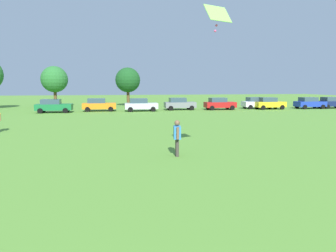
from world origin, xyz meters
The scene contains 14 objects.
ground_plane centered at (0.00, 30.00, 0.00)m, with size 160.00×160.00×0.00m, color #568C33.
adult_bystander centered at (4.30, 13.06, 1.02)m, with size 0.39×0.81×1.72m.
kite centered at (5.64, 11.58, 6.16)m, with size 1.22×0.86×1.09m.
parked_car_green_0 centered at (-6.12, 38.00, 0.86)m, with size 4.30×2.02×1.68m.
parked_car_orange_1 centered at (-0.67, 39.19, 0.86)m, with size 4.30×2.02×1.68m.
parked_car_silver_2 centered at (4.76, 38.11, 0.86)m, with size 4.30×2.02×1.68m.
parked_car_gray_3 centered at (10.28, 39.34, 0.86)m, with size 4.30×2.02×1.68m.
parked_car_red_4 centered at (15.88, 38.62, 0.86)m, with size 4.30×2.02×1.68m.
parked_car_white_5 centered at (21.88, 39.36, 0.86)m, with size 4.30×2.02×1.68m.
parked_car_yellow_6 centered at (23.18, 38.17, 0.86)m, with size 4.30×2.02×1.68m.
parked_car_blue_7 centered at (29.53, 38.00, 0.86)m, with size 4.30×2.02×1.68m.
parked_car_navy_8 centered at (33.31, 38.14, 0.86)m, with size 4.30×2.02×1.68m.
tree_center centered at (-7.85, 48.64, 4.33)m, with size 4.12×4.12×6.42m.
tree_far_right centered at (3.62, 48.38, 4.26)m, with size 4.05×4.05×6.31m.
Camera 1 is at (1.45, -0.12, 3.31)m, focal length 31.03 mm.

